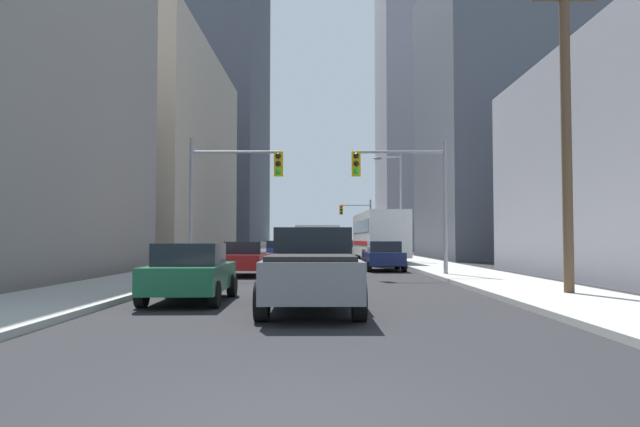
{
  "coord_description": "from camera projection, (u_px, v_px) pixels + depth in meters",
  "views": [
    {
      "loc": [
        0.21,
        -5.15,
        1.62
      ],
      "look_at": [
        0.0,
        36.61,
        3.45
      ],
      "focal_mm": 33.13,
      "sensor_mm": 36.0,
      "label": 1
    }
  ],
  "objects": [
    {
      "name": "building_right_far_highrise",
      "position": [
        434.0,
        38.0,
        95.04
      ],
      "size": [
        17.5,
        19.13,
        68.27
      ],
      "primitive_type": "cube",
      "color": "#93939E",
      "rests_on": "ground"
    },
    {
      "name": "traffic_signal_near_left",
      "position": [
        231.0,
        183.0,
        25.47
      ],
      "size": [
        4.05,
        0.44,
        6.0
      ],
      "color": "gray",
      "rests_on": "ground"
    },
    {
      "name": "sedan_navy",
      "position": [
        384.0,
        256.0,
        30.52
      ],
      "size": [
        1.95,
        4.21,
        1.52
      ],
      "color": "#141E4C",
      "rests_on": "ground"
    },
    {
      "name": "pickup_truck_grey",
      "position": [
        312.0,
        269.0,
        13.52
      ],
      "size": [
        2.2,
        5.43,
        1.9
      ],
      "color": "slate",
      "rests_on": "ground"
    },
    {
      "name": "traffic_signal_far_right",
      "position": [
        357.0,
        217.0,
        65.25
      ],
      "size": [
        3.53,
        0.44,
        6.0
      ],
      "color": "gray",
      "rests_on": "ground"
    },
    {
      "name": "city_bus",
      "position": [
        379.0,
        235.0,
        40.27
      ],
      "size": [
        2.91,
        11.58,
        3.4
      ],
      "color": "silver",
      "rests_on": "ground"
    },
    {
      "name": "building_left_far_tower",
      "position": [
        181.0,
        81.0,
        93.34
      ],
      "size": [
        25.53,
        29.16,
        53.31
      ],
      "primitive_type": "cube",
      "color": "#4C515B",
      "rests_on": "ground"
    },
    {
      "name": "building_left_mid_office",
      "position": [
        112.0,
        155.0,
        51.91
      ],
      "size": [
        18.01,
        27.18,
        18.07
      ],
      "primitive_type": "cube",
      "color": "#B7A893",
      "rests_on": "ground"
    },
    {
      "name": "sedan_beige",
      "position": [
        360.0,
        249.0,
        50.12
      ],
      "size": [
        1.95,
        4.25,
        1.52
      ],
      "color": "#C6B793",
      "rests_on": "ground"
    },
    {
      "name": "cargo_van_white",
      "position": [
        317.0,
        246.0,
        28.99
      ],
      "size": [
        2.16,
        5.24,
        2.26
      ],
      "color": "white",
      "rests_on": "ground"
    },
    {
      "name": "sedan_blue",
      "position": [
        276.0,
        251.0,
        44.43
      ],
      "size": [
        1.95,
        4.21,
        1.52
      ],
      "color": "navy",
      "rests_on": "ground"
    },
    {
      "name": "traffic_signal_near_right",
      "position": [
        404.0,
        183.0,
        25.43
      ],
      "size": [
        4.12,
        0.44,
        6.0
      ],
      "color": "gray",
      "rests_on": "ground"
    },
    {
      "name": "utility_pole_right",
      "position": [
        566.0,
        112.0,
        16.49
      ],
      "size": [
        2.2,
        0.28,
        9.81
      ],
      "color": "brown",
      "rests_on": "ground"
    },
    {
      "name": "sidewalk_right",
      "position": [
        392.0,
        256.0,
        55.0
      ],
      "size": [
        3.56,
        160.0,
        0.15
      ],
      "primitive_type": "cube",
      "color": "#9E9E99",
      "rests_on": "ground"
    },
    {
      "name": "building_right_mid_block",
      "position": [
        531.0,
        112.0,
        51.04
      ],
      "size": [
        17.47,
        18.58,
        25.21
      ],
      "primitive_type": "cube",
      "color": "#4C515B",
      "rests_on": "ground"
    },
    {
      "name": "street_lamp_right",
      "position": [
        397.0,
        198.0,
        40.57
      ],
      "size": [
        1.97,
        0.32,
        7.5
      ],
      "color": "gray",
      "rests_on": "ground"
    },
    {
      "name": "sedan_green",
      "position": [
        191.0,
        272.0,
        15.26
      ],
      "size": [
        1.95,
        4.25,
        1.52
      ],
      "color": "#195938",
      "rests_on": "ground"
    },
    {
      "name": "sidewalk_left",
      "position": [
        249.0,
        256.0,
        55.07
      ],
      "size": [
        3.56,
        160.0,
        0.15
      ],
      "primitive_type": "cube",
      "color": "#9E9E99",
      "rests_on": "ground"
    },
    {
      "name": "sedan_red",
      "position": [
        246.0,
        258.0,
        26.22
      ],
      "size": [
        1.95,
        4.26,
        1.52
      ],
      "color": "maroon",
      "rests_on": "ground"
    }
  ]
}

